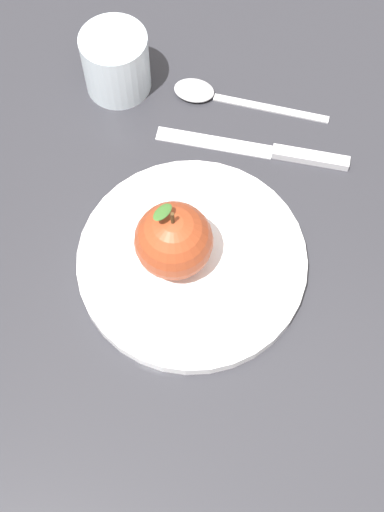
{
  "coord_description": "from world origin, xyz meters",
  "views": [
    {
      "loc": [
        -0.12,
        0.3,
        0.65
      ],
      "look_at": [
        0.01,
        0.03,
        0.02
      ],
      "focal_mm": 48.04,
      "sensor_mm": 36.0,
      "label": 1
    }
  ],
  "objects_px": {
    "cup": "(116,60)",
    "dinner_plate": "(192,261)",
    "apple": "(174,241)",
    "spoon": "(212,95)",
    "knife": "(270,151)"
  },
  "relations": [
    {
      "from": "dinner_plate",
      "to": "knife",
      "type": "relative_size",
      "value": 1.09
    },
    {
      "from": "dinner_plate",
      "to": "spoon",
      "type": "bearing_deg",
      "value": -70.96
    },
    {
      "from": "cup",
      "to": "spoon",
      "type": "xyz_separation_m",
      "value": [
        -0.11,
        -0.03,
        -0.04
      ]
    },
    {
      "from": "dinner_plate",
      "to": "spoon",
      "type": "relative_size",
      "value": 1.28
    },
    {
      "from": "apple",
      "to": "spoon",
      "type": "bearing_deg",
      "value": -75.57
    },
    {
      "from": "knife",
      "to": "cup",
      "type": "bearing_deg",
      "value": -3.73
    },
    {
      "from": "spoon",
      "to": "dinner_plate",
      "type": "bearing_deg",
      "value": 109.04
    },
    {
      "from": "apple",
      "to": "spoon",
      "type": "relative_size",
      "value": 0.51
    },
    {
      "from": "dinner_plate",
      "to": "spoon",
      "type": "distance_m",
      "value": 0.22
    },
    {
      "from": "cup",
      "to": "spoon",
      "type": "relative_size",
      "value": 0.41
    },
    {
      "from": "knife",
      "to": "spoon",
      "type": "xyz_separation_m",
      "value": [
        0.09,
        -0.04,
        0.0
      ]
    },
    {
      "from": "cup",
      "to": "dinner_plate",
      "type": "bearing_deg",
      "value": 135.58
    },
    {
      "from": "cup",
      "to": "spoon",
      "type": "height_order",
      "value": "cup"
    },
    {
      "from": "cup",
      "to": "knife",
      "type": "distance_m",
      "value": 0.2
    },
    {
      "from": "dinner_plate",
      "to": "knife",
      "type": "xyz_separation_m",
      "value": [
        -0.02,
        -0.16,
        -0.01
      ]
    }
  ]
}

